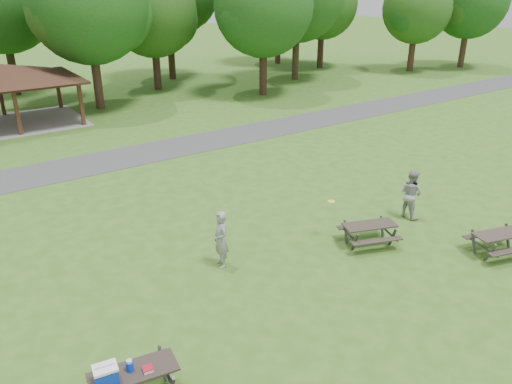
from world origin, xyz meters
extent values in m
plane|color=#35621C|center=(0.00, 0.00, 0.00)|extent=(160.00, 160.00, 0.00)
cube|color=#3F3F41|center=(0.00, 14.00, 0.01)|extent=(120.00, 3.20, 0.02)
cube|color=#3E2416|center=(-4.00, 21.30, 1.30)|extent=(0.22, 0.22, 2.60)
cube|color=#341C13|center=(-4.00, 26.70, 1.30)|extent=(0.22, 0.22, 2.60)
cube|color=#392114|center=(-0.30, 21.30, 1.30)|extent=(0.22, 0.22, 2.60)
cube|color=#391E14|center=(-0.30, 26.70, 1.30)|extent=(0.22, 0.22, 2.60)
cube|color=black|center=(-4.00, 24.00, 2.68)|extent=(8.60, 6.60, 0.16)
pyramid|color=#311C13|center=(-4.00, 24.00, 3.26)|extent=(7.01, 7.01, 1.00)
cube|color=gray|center=(-4.00, 24.00, 0.01)|extent=(8.40, 6.40, 0.03)
cylinder|color=#332016|center=(2.00, 25.00, 2.01)|extent=(0.60, 0.60, 4.02)
sphere|color=#154714|center=(2.00, 25.00, 7.02)|extent=(8.00, 8.00, 8.00)
sphere|color=#194B15|center=(3.80, 25.30, 6.22)|extent=(5.20, 5.20, 5.20)
sphere|color=#1E4614|center=(0.40, 24.80, 6.42)|extent=(4.80, 4.80, 4.80)
cylinder|color=black|center=(8.00, 28.50, 1.72)|extent=(0.60, 0.60, 3.43)
sphere|color=#1E4814|center=(8.00, 28.50, 6.05)|extent=(7.00, 7.00, 7.00)
sphere|color=#1A4914|center=(9.57, 28.80, 5.36)|extent=(4.55, 4.55, 4.55)
sphere|color=#1E4A15|center=(6.60, 28.30, 5.53)|extent=(4.20, 4.20, 4.20)
cylinder|color=black|center=(14.00, 22.00, 1.89)|extent=(0.60, 0.60, 3.78)
sphere|color=#164513|center=(14.00, 22.00, 6.55)|extent=(7.40, 7.40, 7.40)
sphere|color=#1A3F12|center=(15.66, 22.30, 5.81)|extent=(4.81, 4.81, 4.81)
sphere|color=#154513|center=(12.52, 21.80, 6.00)|extent=(4.44, 4.44, 4.44)
cylinder|color=#322316|center=(20.00, 25.50, 2.10)|extent=(0.60, 0.60, 4.20)
sphere|color=#1F4B15|center=(21.84, 25.80, 6.45)|extent=(5.33, 5.33, 5.33)
sphere|color=#1F4B15|center=(18.36, 25.30, 6.66)|extent=(4.92, 4.92, 4.92)
cylinder|color=black|center=(26.00, 29.00, 1.78)|extent=(0.60, 0.60, 3.57)
sphere|color=#1D4A15|center=(26.00, 29.00, 6.12)|extent=(6.80, 6.80, 6.80)
sphere|color=#174814|center=(27.53, 29.30, 5.44)|extent=(4.42, 4.42, 4.42)
sphere|color=#204A15|center=(24.64, 28.80, 5.61)|extent=(4.08, 4.08, 4.08)
cylinder|color=#321F16|center=(32.00, 22.50, 1.68)|extent=(0.60, 0.60, 3.36)
sphere|color=#1D4814|center=(32.00, 22.50, 5.76)|extent=(6.40, 6.40, 6.40)
sphere|color=#1C4915|center=(33.44, 22.80, 5.12)|extent=(4.16, 4.16, 4.16)
sphere|color=#134212|center=(30.72, 22.30, 5.28)|extent=(3.84, 3.84, 3.84)
cylinder|color=black|center=(-2.00, 33.00, 2.06)|extent=(0.60, 0.60, 4.13)
sphere|color=#154814|center=(-0.20, 33.30, 6.33)|extent=(5.20, 5.20, 5.20)
cylinder|color=black|center=(11.00, 32.00, 2.27)|extent=(0.60, 0.60, 4.55)
cylinder|color=#322016|center=(24.00, 33.50, 2.13)|extent=(0.60, 0.60, 4.27)
cylinder|color=#312116|center=(38.00, 21.00, 1.84)|extent=(0.60, 0.60, 3.67)
sphere|color=#144513|center=(38.00, 21.00, 6.38)|extent=(7.20, 7.20, 7.20)
sphere|color=#224F16|center=(39.62, 21.30, 5.66)|extent=(4.68, 4.68, 4.68)
sphere|color=#1D4213|center=(36.56, 20.80, 5.83)|extent=(4.32, 4.32, 4.32)
cube|color=#2A221E|center=(-6.06, -1.58, 0.77)|extent=(1.99, 1.02, 0.05)
cube|color=#2E2821|center=(-5.97, -0.96, 0.46)|extent=(1.92, 0.54, 0.04)
cube|color=#474649|center=(-6.73, -1.08, 0.39)|extent=(0.12, 0.40, 0.83)
cube|color=#464649|center=(-5.28, -1.29, 0.39)|extent=(0.12, 0.40, 0.83)
cube|color=#3A3A3C|center=(-5.34, -1.68, 0.42)|extent=(0.29, 1.54, 0.05)
cube|color=#0D30C4|center=(-6.64, -1.60, 0.99)|extent=(0.53, 0.42, 0.38)
cube|color=white|center=(-6.64, -1.60, 1.21)|extent=(0.55, 0.44, 0.06)
cylinder|color=white|center=(-6.64, -1.60, 1.28)|extent=(0.42, 0.09, 0.03)
cylinder|color=#0D34C7|center=(-6.10, -1.52, 0.91)|extent=(0.20, 0.20, 0.23)
cylinder|color=silver|center=(-6.10, -1.52, 1.06)|extent=(0.15, 0.15, 0.05)
cube|color=white|center=(-5.79, -1.74, 0.84)|extent=(0.24, 0.24, 0.07)
cube|color=#AC1324|center=(-5.79, -1.74, 0.88)|extent=(0.25, 0.25, 0.02)
cube|color=#2C2620|center=(3.36, 0.46, 0.74)|extent=(1.97, 1.30, 0.05)
cube|color=#2F2722|center=(3.16, -0.11, 0.44)|extent=(1.81, 0.87, 0.04)
cube|color=#2F2622|center=(3.57, 1.02, 0.44)|extent=(1.81, 0.87, 0.04)
cube|color=#38383B|center=(2.57, 0.34, 0.37)|extent=(0.19, 0.38, 0.80)
cube|color=#3C3C3E|center=(2.83, 1.06, 0.37)|extent=(0.19, 0.38, 0.80)
cube|color=#3A3A3C|center=(2.70, 0.70, 0.40)|extent=(0.56, 1.42, 0.05)
cube|color=#39393B|center=(3.89, -0.14, 0.37)|extent=(0.19, 0.38, 0.80)
cube|color=#454548|center=(4.15, 0.58, 0.37)|extent=(0.19, 0.38, 0.80)
cube|color=#454547|center=(4.02, 0.22, 0.40)|extent=(0.56, 1.42, 0.05)
cube|color=#312823|center=(6.50, -2.49, 0.75)|extent=(1.99, 1.22, 0.05)
cube|color=#302723|center=(6.67, -1.91, 0.45)|extent=(1.85, 0.77, 0.04)
cube|color=#464649|center=(5.71, -2.67, 0.38)|extent=(0.17, 0.39, 0.81)
cube|color=#434346|center=(5.92, -1.92, 0.38)|extent=(0.17, 0.39, 0.81)
cube|color=#404043|center=(5.81, -2.30, 0.41)|extent=(0.48, 1.46, 0.05)
cube|color=#414143|center=(7.29, -2.32, 0.38)|extent=(0.17, 0.39, 0.81)
cylinder|color=yellow|center=(2.57, 1.60, 1.41)|extent=(0.35, 0.35, 0.02)
imported|color=gray|center=(-1.63, 2.16, 0.96)|extent=(0.55, 0.76, 1.91)
imported|color=#9B9B9D|center=(6.25, 1.11, 0.98)|extent=(0.77, 0.97, 1.95)
camera|label=1|loc=(-8.58, -9.99, 8.71)|focal=35.00mm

